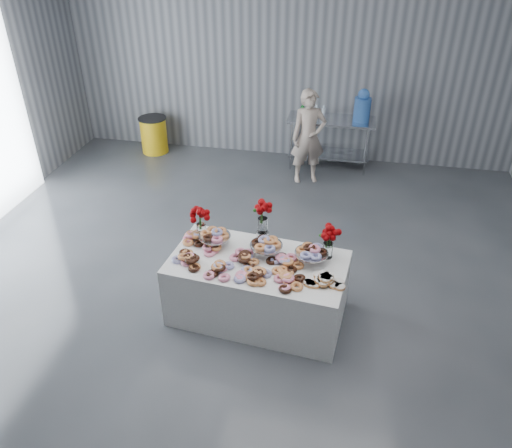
{
  "coord_description": "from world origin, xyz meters",
  "views": [
    {
      "loc": [
        1.14,
        -4.26,
        3.95
      ],
      "look_at": [
        0.22,
        0.34,
        1.0
      ],
      "focal_mm": 35.0,
      "sensor_mm": 36.0,
      "label": 1
    }
  ],
  "objects_px": {
    "prep_table": "(330,134)",
    "trash_barrel": "(154,135)",
    "water_jug": "(362,107)",
    "person": "(308,137)",
    "display_table": "(258,288)"
  },
  "relations": [
    {
      "from": "person",
      "to": "trash_barrel",
      "type": "xyz_separation_m",
      "value": [
        -2.99,
        0.62,
        -0.45
      ]
    },
    {
      "from": "prep_table",
      "to": "trash_barrel",
      "type": "relative_size",
      "value": 2.21
    },
    {
      "from": "person",
      "to": "water_jug",
      "type": "bearing_deg",
      "value": 18.2
    },
    {
      "from": "water_jug",
      "to": "prep_table",
      "type": "bearing_deg",
      "value": 180.0
    },
    {
      "from": "prep_table",
      "to": "water_jug",
      "type": "distance_m",
      "value": 0.73
    },
    {
      "from": "display_table",
      "to": "trash_barrel",
      "type": "xyz_separation_m",
      "value": [
        -2.82,
        4.11,
        -0.03
      ]
    },
    {
      "from": "prep_table",
      "to": "trash_barrel",
      "type": "distance_m",
      "value": 3.32
    },
    {
      "from": "water_jug",
      "to": "trash_barrel",
      "type": "height_order",
      "value": "water_jug"
    },
    {
      "from": "display_table",
      "to": "water_jug",
      "type": "height_order",
      "value": "water_jug"
    },
    {
      "from": "display_table",
      "to": "trash_barrel",
      "type": "relative_size",
      "value": 2.8
    },
    {
      "from": "water_jug",
      "to": "person",
      "type": "bearing_deg",
      "value": -142.84
    },
    {
      "from": "prep_table",
      "to": "person",
      "type": "relative_size",
      "value": 0.95
    },
    {
      "from": "water_jug",
      "to": "person",
      "type": "distance_m",
      "value": 1.09
    },
    {
      "from": "person",
      "to": "trash_barrel",
      "type": "distance_m",
      "value": 3.08
    },
    {
      "from": "trash_barrel",
      "to": "person",
      "type": "bearing_deg",
      "value": -11.81
    }
  ]
}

